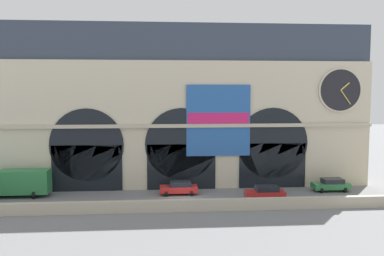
{
  "coord_description": "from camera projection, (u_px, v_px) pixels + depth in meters",
  "views": [
    {
      "loc": [
        -2.69,
        -44.81,
        12.07
      ],
      "look_at": [
        1.32,
        5.0,
        7.62
      ],
      "focal_mm": 38.26,
      "sensor_mm": 36.0,
      "label": 1
    }
  ],
  "objects": [
    {
      "name": "ground_plane",
      "position": [
        184.0,
        200.0,
        45.78
      ],
      "size": [
        200.0,
        200.0,
        0.0
      ],
      "primitive_type": "plane",
      "color": "slate"
    },
    {
      "name": "quay_parapet_wall",
      "position": [
        187.0,
        205.0,
        41.29
      ],
      "size": [
        90.0,
        0.7,
        1.19
      ],
      "primitive_type": "cube",
      "color": "#B2A891",
      "rests_on": "ground"
    },
    {
      "name": "station_building",
      "position": [
        181.0,
        108.0,
        52.37
      ],
      "size": [
        48.08,
        5.44,
        20.48
      ],
      "color": "beige",
      "rests_on": "ground"
    },
    {
      "name": "box_truck_west",
      "position": [
        17.0,
        182.0,
        46.89
      ],
      "size": [
        7.5,
        2.91,
        3.12
      ],
      "color": "#19727A",
      "rests_on": "ground"
    },
    {
      "name": "car_center",
      "position": [
        179.0,
        188.0,
        48.04
      ],
      "size": [
        4.4,
        2.22,
        1.55
      ],
      "color": "red",
      "rests_on": "ground"
    },
    {
      "name": "car_mideast",
      "position": [
        265.0,
        193.0,
        45.72
      ],
      "size": [
        4.4,
        2.22,
        1.55
      ],
      "color": "red",
      "rests_on": "ground"
    },
    {
      "name": "car_east",
      "position": [
        331.0,
        185.0,
        49.7
      ],
      "size": [
        4.4,
        2.22,
        1.55
      ],
      "color": "#2D7A42",
      "rests_on": "ground"
    }
  ]
}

